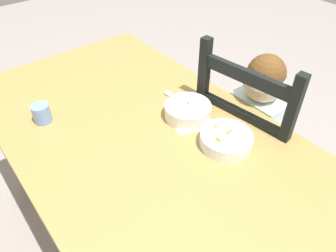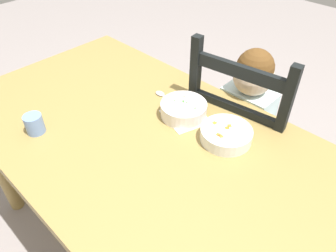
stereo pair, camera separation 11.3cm
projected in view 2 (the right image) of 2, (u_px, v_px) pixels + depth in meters
name	position (u px, v px, depth m)	size (l,w,h in m)	color
ground_plane	(152.00, 244.00, 1.65)	(8.00, 8.00, 0.00)	gray
dining_table	(147.00, 154.00, 1.23)	(1.60, 0.88, 0.74)	olive
dining_chair	(239.00, 143.00, 1.55)	(0.47, 0.47, 1.01)	black
child_figure	(243.00, 117.00, 1.45)	(0.32, 0.31, 0.94)	silver
bowl_of_peas	(184.00, 109.00, 1.25)	(0.18, 0.18, 0.06)	white
bowl_of_carrots	(226.00, 134.00, 1.15)	(0.18, 0.18, 0.05)	white
spoon	(163.00, 95.00, 1.37)	(0.14, 0.03, 0.01)	silver
drinking_cup	(34.00, 124.00, 1.17)	(0.07, 0.07, 0.07)	#6E8FCD
paper_napkin	(185.00, 117.00, 1.26)	(0.16, 0.15, 0.00)	white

